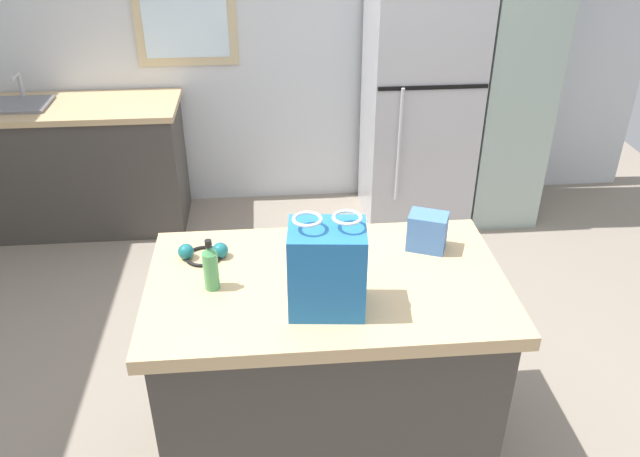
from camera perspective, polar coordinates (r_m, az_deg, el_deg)
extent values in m
plane|color=gray|center=(3.19, 0.30, -16.14)|extent=(6.20, 6.20, 0.00)
cube|color=silver|center=(4.63, -2.43, 18.02)|extent=(5.16, 0.10, 2.65)
cube|color=#CCB78C|center=(4.60, -11.84, 17.60)|extent=(0.68, 0.04, 0.60)
cube|color=white|center=(4.58, -11.86, 17.55)|extent=(0.56, 0.02, 0.48)
cube|color=#423D38|center=(2.76, 0.55, -12.72)|extent=(1.29, 0.73, 0.85)
cube|color=tan|center=(2.48, 0.60, -5.06)|extent=(1.37, 0.81, 0.06)
cube|color=#B7B7BC|center=(4.49, 8.78, 11.03)|extent=(0.71, 0.64, 1.71)
cube|color=black|center=(4.13, 10.01, 12.21)|extent=(0.69, 0.01, 0.02)
cylinder|color=#B7B7BC|center=(4.19, 7.04, 7.23)|extent=(0.02, 0.02, 0.77)
cube|color=#9EB2A8|center=(4.59, 16.68, 14.10)|extent=(0.47, 0.61, 2.25)
cube|color=#423D38|center=(4.78, -21.40, 4.87)|extent=(1.55, 0.55, 0.85)
cube|color=tan|center=(4.62, -22.42, 9.84)|extent=(1.59, 0.59, 0.04)
cube|color=slate|center=(4.70, -25.08, 9.21)|extent=(0.40, 0.32, 0.14)
cylinder|color=#B7B7BC|center=(4.79, -24.95, 11.38)|extent=(0.03, 0.03, 0.18)
cylinder|color=#B7B7BC|center=(4.70, -25.43, 12.07)|extent=(0.02, 0.14, 0.02)
cube|color=#236BAD|center=(2.23, 0.62, -3.62)|extent=(0.28, 0.22, 0.32)
torus|color=white|center=(2.12, -1.14, 0.84)|extent=(0.11, 0.11, 0.01)
torus|color=white|center=(2.13, 2.42, 0.99)|extent=(0.11, 0.11, 0.01)
cube|color=#4775B7|center=(2.65, 9.49, -0.26)|extent=(0.18, 0.16, 0.16)
cylinder|color=#4C9956|center=(2.41, -9.63, -3.71)|extent=(0.06, 0.06, 0.15)
cone|color=#4C9956|center=(2.36, -9.82, -1.87)|extent=(0.05, 0.05, 0.03)
cylinder|color=black|center=(2.34, -9.88, -1.30)|extent=(0.03, 0.03, 0.02)
torus|color=black|center=(2.63, -10.27, -2.42)|extent=(0.15, 0.15, 0.01)
sphere|color=#19666B|center=(2.61, -8.83, -1.92)|extent=(0.06, 0.06, 0.06)
sphere|color=#19666B|center=(2.62, -11.79, -2.01)|extent=(0.06, 0.06, 0.06)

